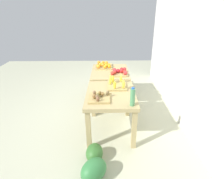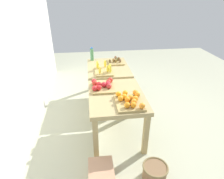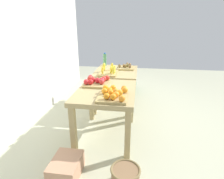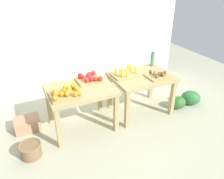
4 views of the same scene
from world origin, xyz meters
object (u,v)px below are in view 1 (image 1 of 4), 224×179
(watermelon_pile, at_px, (94,163))
(orange_bin, at_px, (104,66))
(banana_crate, at_px, (117,84))
(apple_bin, at_px, (119,72))
(kiwi_bin, at_px, (99,97))
(display_table_left, at_px, (110,75))
(wicker_basket, at_px, (97,82))
(display_table_right, at_px, (111,99))
(water_bottle, at_px, (133,97))
(cardboard_produce_box, at_px, (121,82))

(watermelon_pile, bearing_deg, orange_bin, 177.57)
(orange_bin, xyz_separation_m, banana_crate, (1.11, 0.25, -0.00))
(orange_bin, height_order, banana_crate, banana_crate)
(apple_bin, distance_m, kiwi_bin, 1.16)
(banana_crate, bearing_deg, display_table_left, -172.76)
(watermelon_pile, relative_size, wicker_basket, 2.28)
(display_table_right, relative_size, apple_bin, 2.60)
(water_bottle, bearing_deg, apple_bin, -174.98)
(display_table_right, distance_m, water_bottle, 0.57)
(banana_crate, height_order, water_bottle, water_bottle)
(kiwi_bin, xyz_separation_m, cardboard_produce_box, (-2.17, 0.48, -0.65))
(water_bottle, xyz_separation_m, wicker_basket, (-2.42, -0.65, -0.75))
(display_table_left, xyz_separation_m, apple_bin, (0.22, 0.18, 0.15))
(apple_bin, bearing_deg, display_table_left, -140.60)
(orange_bin, distance_m, watermelon_pile, 2.36)
(display_table_right, height_order, wicker_basket, display_table_right)
(apple_bin, height_order, watermelon_pile, apple_bin)
(orange_bin, height_order, kiwi_bin, orange_bin)
(banana_crate, height_order, kiwi_bin, banana_crate)
(display_table_right, xyz_separation_m, watermelon_pile, (0.90, -0.24, -0.49))
(wicker_basket, bearing_deg, watermelon_pile, 2.23)
(orange_bin, xyz_separation_m, kiwi_bin, (1.58, -0.04, -0.01))
(apple_bin, height_order, water_bottle, water_bottle)
(banana_crate, xyz_separation_m, watermelon_pile, (1.16, -0.35, -0.63))
(wicker_basket, bearing_deg, display_table_right, 9.91)
(orange_bin, xyz_separation_m, watermelon_pile, (2.27, -0.10, -0.63))
(display_table_right, xyz_separation_m, wicker_basket, (-2.00, -0.35, -0.51))
(orange_bin, distance_m, apple_bin, 0.58)
(orange_bin, bearing_deg, wicker_basket, -161.57)
(cardboard_produce_box, bearing_deg, orange_bin, -36.57)
(kiwi_bin, relative_size, watermelon_pile, 0.51)
(display_table_right, distance_m, kiwi_bin, 0.30)
(banana_crate, distance_m, water_bottle, 0.71)
(orange_bin, bearing_deg, watermelon_pile, -2.43)
(apple_bin, height_order, wicker_basket, apple_bin)
(apple_bin, relative_size, water_bottle, 1.44)
(apple_bin, relative_size, banana_crate, 0.91)
(display_table_left, bearing_deg, watermelon_pile, -6.69)
(banana_crate, distance_m, cardboard_produce_box, 1.84)
(watermelon_pile, xyz_separation_m, wicker_basket, (-2.90, -0.11, -0.02))
(display_table_right, height_order, water_bottle, water_bottle)
(display_table_right, height_order, banana_crate, banana_crate)
(banana_crate, bearing_deg, display_table_right, -22.37)
(display_table_right, bearing_deg, display_table_left, 180.00)
(apple_bin, distance_m, watermelon_pile, 1.95)
(orange_bin, distance_m, water_bottle, 1.85)
(kiwi_bin, distance_m, watermelon_pile, 0.94)
(display_table_left, distance_m, orange_bin, 0.33)
(apple_bin, bearing_deg, display_table_right, -11.52)
(display_table_right, bearing_deg, orange_bin, -174.17)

